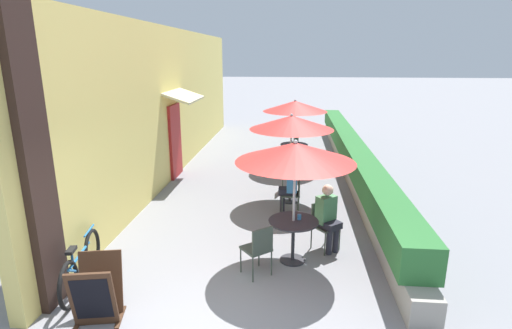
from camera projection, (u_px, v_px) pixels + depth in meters
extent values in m
cube|color=#E0CC6B|center=(175.00, 101.00, 11.98)|extent=(0.24, 15.24, 4.20)
cube|color=black|center=(36.00, 162.00, 5.23)|extent=(0.12, 0.56, 4.20)
cube|color=maroon|center=(175.00, 141.00, 11.52)|extent=(0.08, 0.96, 2.10)
cube|color=beige|center=(184.00, 96.00, 11.14)|extent=(0.78, 1.80, 0.30)
cube|color=gray|center=(351.00, 167.00, 11.92)|extent=(0.44, 14.24, 0.45)
cube|color=#2D6B33|center=(352.00, 150.00, 11.78)|extent=(0.60, 13.53, 0.56)
cylinder|color=#28282D|center=(292.00, 260.00, 6.95)|extent=(0.44, 0.44, 0.02)
cylinder|color=#28282D|center=(293.00, 241.00, 6.85)|extent=(0.06, 0.06, 0.73)
cylinder|color=#28282D|center=(293.00, 221.00, 6.75)|extent=(0.85, 0.85, 0.02)
cylinder|color=#B7B7BC|center=(294.00, 205.00, 6.68)|extent=(0.04, 0.04, 2.05)
cone|color=red|center=(295.00, 152.00, 6.43)|extent=(1.97, 1.97, 0.32)
sphere|color=#B7B7BC|center=(296.00, 142.00, 6.39)|extent=(0.07, 0.07, 0.07)
cube|color=#384238|center=(256.00, 249.00, 6.42)|extent=(0.56, 0.56, 0.04)
cube|color=#384238|center=(263.00, 241.00, 6.21)|extent=(0.31, 0.26, 0.42)
cylinder|color=#384238|center=(259.00, 254.00, 6.72)|extent=(0.02, 0.02, 0.45)
cylinder|color=#384238|center=(241.00, 260.00, 6.52)|extent=(0.02, 0.02, 0.45)
cylinder|color=#384238|center=(271.00, 263.00, 6.43)|extent=(0.02, 0.02, 0.45)
cylinder|color=#384238|center=(253.00, 269.00, 6.24)|extent=(0.02, 0.02, 0.45)
cube|color=#384238|center=(326.00, 226.00, 7.24)|extent=(0.56, 0.56, 0.04)
cube|color=#384238|center=(319.00, 212.00, 7.33)|extent=(0.31, 0.26, 0.42)
cylinder|color=#384238|center=(325.00, 244.00, 7.06)|extent=(0.02, 0.02, 0.45)
cylinder|color=#384238|center=(339.00, 239.00, 7.26)|extent=(0.02, 0.02, 0.45)
cylinder|color=#384238|center=(311.00, 237.00, 7.35)|extent=(0.02, 0.02, 0.45)
cylinder|color=#384238|center=(326.00, 232.00, 7.54)|extent=(0.02, 0.02, 0.45)
cylinder|color=#23232D|center=(329.00, 242.00, 7.11)|extent=(0.11, 0.11, 0.47)
cylinder|color=#23232D|center=(336.00, 240.00, 7.20)|extent=(0.11, 0.11, 0.47)
cube|color=#23232D|center=(330.00, 224.00, 7.15)|extent=(0.46, 0.47, 0.12)
cube|color=#4C8456|center=(326.00, 209.00, 7.17)|extent=(0.40, 0.39, 0.50)
sphere|color=beige|center=(328.00, 190.00, 7.06)|extent=(0.20, 0.20, 0.20)
cylinder|color=teal|center=(299.00, 217.00, 6.79)|extent=(0.07, 0.07, 0.09)
cylinder|color=#28282D|center=(290.00, 201.00, 9.76)|extent=(0.44, 0.44, 0.02)
cylinder|color=#28282D|center=(290.00, 186.00, 9.66)|extent=(0.06, 0.06, 0.73)
cylinder|color=#28282D|center=(290.00, 172.00, 9.56)|extent=(0.85, 0.85, 0.02)
cylinder|color=#B7B7BC|center=(291.00, 161.00, 9.49)|extent=(0.04, 0.04, 2.05)
cone|color=red|center=(292.00, 122.00, 9.24)|extent=(1.97, 1.97, 0.32)
sphere|color=#B7B7BC|center=(292.00, 115.00, 9.20)|extent=(0.07, 0.07, 0.07)
cube|color=#384238|center=(291.00, 194.00, 8.91)|extent=(0.41, 0.41, 0.04)
cube|color=#384238|center=(299.00, 186.00, 8.84)|extent=(0.04, 0.38, 0.42)
cylinder|color=#384238|center=(282.00, 201.00, 9.15)|extent=(0.02, 0.02, 0.45)
cylinder|color=#384238|center=(282.00, 206.00, 8.80)|extent=(0.02, 0.02, 0.45)
cylinder|color=#384238|center=(298.00, 201.00, 9.13)|extent=(0.02, 0.02, 0.45)
cylinder|color=#384238|center=(299.00, 207.00, 8.78)|extent=(0.02, 0.02, 0.45)
cylinder|color=#23232D|center=(282.00, 202.00, 9.05)|extent=(0.11, 0.11, 0.47)
cylinder|color=#23232D|center=(282.00, 204.00, 8.90)|extent=(0.11, 0.11, 0.47)
cube|color=#23232D|center=(287.00, 191.00, 8.89)|extent=(0.37, 0.31, 0.12)
cube|color=teal|center=(292.00, 180.00, 8.82)|extent=(0.23, 0.34, 0.50)
sphere|color=brown|center=(291.00, 164.00, 8.72)|extent=(0.20, 0.20, 0.20)
cube|color=#384238|center=(290.00, 174.00, 10.38)|extent=(0.41, 0.41, 0.04)
cube|color=#384238|center=(283.00, 167.00, 10.34)|extent=(0.04, 0.38, 0.42)
cylinder|color=#384238|center=(297.00, 185.00, 10.25)|extent=(0.02, 0.02, 0.45)
cylinder|color=#384238|center=(296.00, 181.00, 10.60)|extent=(0.02, 0.02, 0.45)
cylinder|color=#384238|center=(283.00, 185.00, 10.28)|extent=(0.02, 0.02, 0.45)
cylinder|color=#384238|center=(283.00, 180.00, 10.62)|extent=(0.02, 0.02, 0.45)
cylinder|color=#B73D3D|center=(290.00, 168.00, 9.69)|extent=(0.07, 0.07, 0.09)
cylinder|color=#28282D|center=(293.00, 167.00, 12.66)|extent=(0.44, 0.44, 0.02)
cylinder|color=#28282D|center=(294.00, 156.00, 12.57)|extent=(0.06, 0.06, 0.73)
cylinder|color=#28282D|center=(294.00, 145.00, 12.47)|extent=(0.85, 0.85, 0.02)
cylinder|color=#B7B7BC|center=(294.00, 136.00, 12.39)|extent=(0.04, 0.04, 2.05)
cone|color=red|center=(295.00, 106.00, 12.15)|extent=(1.97, 1.97, 0.32)
sphere|color=#B7B7BC|center=(295.00, 100.00, 12.10)|extent=(0.07, 0.07, 0.07)
cube|color=#384238|center=(301.00, 149.00, 13.22)|extent=(0.51, 0.51, 0.04)
cube|color=#384238|center=(296.00, 142.00, 13.24)|extent=(0.15, 0.37, 0.42)
cylinder|color=#384238|center=(305.00, 157.00, 13.05)|extent=(0.02, 0.02, 0.45)
cylinder|color=#384238|center=(308.00, 154.00, 13.37)|extent=(0.02, 0.02, 0.45)
cylinder|color=#384238|center=(294.00, 156.00, 13.19)|extent=(0.02, 0.02, 0.45)
cylinder|color=#384238|center=(298.00, 153.00, 13.51)|extent=(0.02, 0.02, 0.45)
cube|color=#384238|center=(285.00, 159.00, 11.87)|extent=(0.51, 0.51, 0.04)
cube|color=#384238|center=(291.00, 153.00, 11.74)|extent=(0.15, 0.37, 0.42)
cylinder|color=#384238|center=(282.00, 164.00, 12.16)|extent=(0.02, 0.02, 0.45)
cylinder|color=#384238|center=(277.00, 167.00, 11.85)|extent=(0.02, 0.02, 0.45)
cylinder|color=#384238|center=(293.00, 166.00, 12.02)|extent=(0.02, 0.02, 0.45)
cylinder|color=#384238|center=(289.00, 169.00, 11.71)|extent=(0.02, 0.02, 0.45)
cylinder|color=#232328|center=(298.00, 143.00, 12.37)|extent=(0.07, 0.07, 0.09)
torus|color=black|center=(92.00, 249.00, 6.61)|extent=(0.18, 0.69, 0.69)
torus|color=black|center=(69.00, 285.00, 5.60)|extent=(0.18, 0.69, 0.69)
cylinder|color=#236BA8|center=(80.00, 255.00, 6.05)|extent=(0.18, 0.82, 0.04)
cylinder|color=#236BA8|center=(77.00, 271.00, 5.92)|extent=(0.14, 0.60, 0.40)
cylinder|color=#236BA8|center=(72.00, 258.00, 5.75)|extent=(0.04, 0.04, 0.24)
cube|color=black|center=(71.00, 250.00, 5.72)|extent=(0.14, 0.23, 0.05)
cylinder|color=#236BA8|center=(89.00, 231.00, 6.48)|extent=(0.11, 0.46, 0.03)
cube|color=#422819|center=(101.00, 282.00, 5.49)|extent=(0.60, 0.34, 0.87)
cube|color=black|center=(101.00, 280.00, 5.50)|extent=(0.49, 0.25, 0.66)
cube|color=#422819|center=(93.00, 299.00, 5.10)|extent=(0.60, 0.34, 0.87)
cube|color=black|center=(92.00, 299.00, 5.08)|extent=(0.49, 0.25, 0.66)
cube|color=#422819|center=(120.00, 317.00, 5.43)|extent=(0.15, 0.48, 0.02)
cube|color=#422819|center=(80.00, 320.00, 5.38)|extent=(0.15, 0.48, 0.02)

